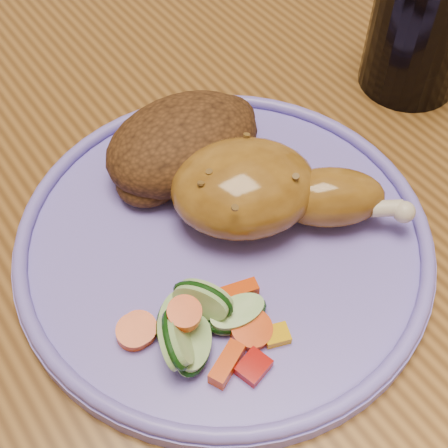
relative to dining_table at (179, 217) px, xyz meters
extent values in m
cube|color=brown|center=(0.00, 0.00, 0.06)|extent=(0.90, 1.40, 0.04)
cube|color=brown|center=(0.39, 0.64, -0.31)|extent=(0.06, 0.06, 0.71)
cube|color=#4C2D16|center=(0.00, 0.55, -0.24)|extent=(0.42, 0.42, 0.04)
cylinder|color=#4C2D16|center=(0.18, 0.37, -0.46)|extent=(0.04, 0.04, 0.41)
cylinder|color=#4C2D16|center=(0.18, 0.73, -0.46)|extent=(0.04, 0.04, 0.41)
cylinder|color=#7666D6|center=(-0.02, -0.10, 0.09)|extent=(0.29, 0.29, 0.01)
torus|color=#7666D6|center=(-0.02, -0.10, 0.10)|extent=(0.29, 0.29, 0.01)
ellipsoid|color=#91611E|center=(0.00, -0.09, 0.12)|extent=(0.13, 0.12, 0.05)
ellipsoid|color=#91611E|center=(0.05, -0.13, 0.12)|extent=(0.09, 0.08, 0.04)
sphere|color=beige|center=(0.08, -0.16, 0.12)|extent=(0.02, 0.02, 0.02)
ellipsoid|color=#4A2A12|center=(0.00, -0.03, 0.12)|extent=(0.12, 0.09, 0.05)
ellipsoid|color=#4A2A12|center=(0.04, -0.02, 0.11)|extent=(0.06, 0.05, 0.03)
ellipsoid|color=#4A2A12|center=(-0.04, -0.03, 0.11)|extent=(0.05, 0.04, 0.02)
cube|color=#A50A05|center=(-0.06, -0.19, 0.10)|extent=(0.02, 0.02, 0.01)
cube|color=#E5A507|center=(-0.04, -0.18, 0.10)|extent=(0.02, 0.02, 0.01)
cylinder|color=#F14608|center=(-0.11, -0.13, 0.10)|extent=(0.02, 0.02, 0.01)
cylinder|color=#F14608|center=(-0.05, -0.17, 0.10)|extent=(0.03, 0.03, 0.01)
cylinder|color=#F14608|center=(-0.08, -0.15, 0.12)|extent=(0.02, 0.02, 0.01)
cube|color=#F14608|center=(-0.04, -0.14, 0.10)|extent=(0.03, 0.02, 0.01)
cube|color=#F14608|center=(-0.08, -0.18, 0.10)|extent=(0.03, 0.02, 0.01)
cylinder|color=#F14608|center=(-0.11, -0.13, 0.10)|extent=(0.02, 0.02, 0.01)
cylinder|color=#B3D68B|center=(-0.08, -0.14, 0.10)|extent=(0.05, 0.05, 0.02)
cylinder|color=#B3D68B|center=(-0.05, -0.16, 0.10)|extent=(0.04, 0.04, 0.01)
cylinder|color=#B3D68B|center=(-0.09, -0.15, 0.11)|extent=(0.04, 0.04, 0.04)
cylinder|color=#B3D68B|center=(-0.09, -0.16, 0.10)|extent=(0.05, 0.05, 0.02)
cylinder|color=#B3D68B|center=(-0.07, -0.14, 0.11)|extent=(0.04, 0.04, 0.04)
cylinder|color=black|center=(0.22, -0.05, 0.14)|extent=(0.08, 0.08, 0.11)
camera|label=1|loc=(-0.17, -0.31, 0.44)|focal=50.00mm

